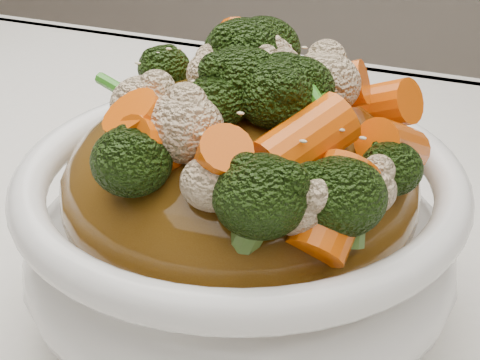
% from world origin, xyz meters
% --- Properties ---
extents(tablecloth, '(1.20, 0.80, 0.04)m').
position_xyz_m(tablecloth, '(0.00, 0.00, 0.73)').
color(tablecloth, white).
rests_on(tablecloth, dining_table).
extents(bowl, '(0.26, 0.26, 0.09)m').
position_xyz_m(bowl, '(0.03, -0.00, 0.80)').
color(bowl, white).
rests_on(bowl, tablecloth).
extents(sauce_base, '(0.21, 0.21, 0.10)m').
position_xyz_m(sauce_base, '(0.03, -0.00, 0.83)').
color(sauce_base, '#5D3B10').
rests_on(sauce_base, bowl).
extents(carrots, '(0.21, 0.21, 0.05)m').
position_xyz_m(carrots, '(0.03, -0.00, 0.89)').
color(carrots, '#EF5C07').
rests_on(carrots, sauce_base).
extents(broccoli, '(0.21, 0.21, 0.05)m').
position_xyz_m(broccoli, '(0.03, -0.00, 0.89)').
color(broccoli, black).
rests_on(broccoli, sauce_base).
extents(cauliflower, '(0.21, 0.21, 0.04)m').
position_xyz_m(cauliflower, '(0.03, -0.00, 0.89)').
color(cauliflower, beige).
rests_on(cauliflower, sauce_base).
extents(scallions, '(0.16, 0.16, 0.02)m').
position_xyz_m(scallions, '(0.03, -0.00, 0.90)').
color(scallions, '#358E20').
rests_on(scallions, sauce_base).
extents(sesame_seeds, '(0.19, 0.19, 0.01)m').
position_xyz_m(sesame_seeds, '(0.03, -0.00, 0.90)').
color(sesame_seeds, beige).
rests_on(sesame_seeds, sauce_base).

